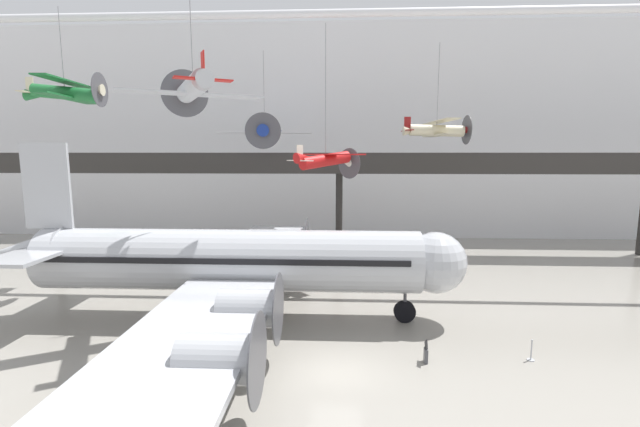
% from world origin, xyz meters
% --- Properties ---
extents(ground_plane, '(260.00, 260.00, 0.00)m').
position_xyz_m(ground_plane, '(0.00, 0.00, 0.00)').
color(ground_plane, gray).
extents(hangar_back_wall, '(140.00, 3.00, 25.09)m').
position_xyz_m(hangar_back_wall, '(0.00, 34.00, 12.54)').
color(hangar_back_wall, white).
rests_on(hangar_back_wall, ground).
extents(mezzanine_walkway, '(110.00, 3.20, 10.15)m').
position_xyz_m(mezzanine_walkway, '(0.00, 23.84, 8.48)').
color(mezzanine_walkway, '#2D2B28').
rests_on(mezzanine_walkway, ground).
extents(ceiling_truss_beam, '(120.00, 0.60, 0.60)m').
position_xyz_m(ceiling_truss_beam, '(0.00, 14.70, 20.37)').
color(ceiling_truss_beam, silver).
extents(airliner_silver_main, '(29.00, 32.79, 10.72)m').
position_xyz_m(airliner_silver_main, '(-6.65, 6.12, 3.66)').
color(airliner_silver_main, '#B7BABF').
rests_on(airliner_silver_main, ground).
extents(suspended_plane_silver_racer, '(7.35, 6.56, 7.81)m').
position_xyz_m(suspended_plane_silver_racer, '(-7.69, 4.30, 13.53)').
color(suspended_plane_silver_racer, silver).
extents(suspended_plane_cream_biplane, '(6.18, 7.60, 9.07)m').
position_xyz_m(suspended_plane_cream_biplane, '(9.01, 21.87, 12.22)').
color(suspended_plane_cream_biplane, beige).
extents(suspended_plane_white_twin, '(9.38, 7.68, 9.49)m').
position_xyz_m(suspended_plane_white_twin, '(-7.45, 24.22, 12.47)').
color(suspended_plane_white_twin, silver).
extents(suspended_plane_green_biplane, '(5.49, 6.71, 6.74)m').
position_xyz_m(suspended_plane_green_biplane, '(-19.24, 11.30, 14.34)').
color(suspended_plane_green_biplane, '#1E6B33').
extents(suspended_plane_red_highwing, '(6.00, 6.03, 11.83)m').
position_xyz_m(suspended_plane_red_highwing, '(-1.04, 15.08, 9.61)').
color(suspended_plane_red_highwing, red).
extents(stanchion_barrier, '(0.36, 0.36, 1.08)m').
position_xyz_m(stanchion_barrier, '(9.57, 1.56, 0.33)').
color(stanchion_barrier, '#B2B5BA').
rests_on(stanchion_barrier, ground).
extents(info_sign_pedestal, '(0.17, 0.78, 1.24)m').
position_xyz_m(info_sign_pedestal, '(4.36, 1.09, 0.46)').
color(info_sign_pedestal, '#4C4C51').
rests_on(info_sign_pedestal, ground).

